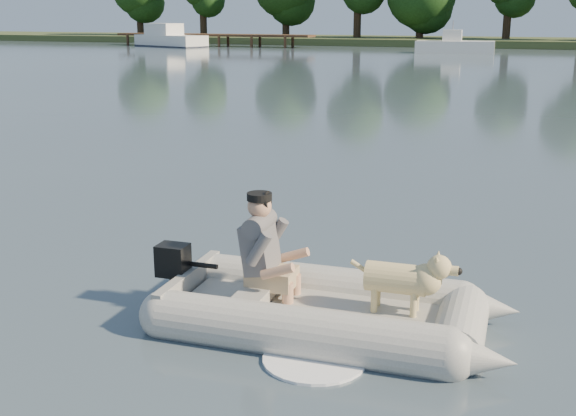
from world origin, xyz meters
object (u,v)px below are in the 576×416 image
at_px(dock, 213,40).
at_px(dinghy, 328,271).
at_px(dog, 396,283).
at_px(motorboat, 455,38).
at_px(cabin_cruiser, 170,35).
at_px(man, 262,244).

height_order(dock, dinghy, dinghy).
bearing_deg(dog, dinghy, -175.43).
bearing_deg(dock, dog, -62.05).
distance_m(dog, motorboat, 47.77).
relative_size(dock, cabin_cruiser, 2.44).
xyz_separation_m(dog, cabin_cruiser, (-30.49, 49.75, 0.48)).
bearing_deg(dog, motorboat, 94.91).
bearing_deg(cabin_cruiser, motorboat, 16.49).
bearing_deg(dock, motorboat, -11.20).
distance_m(dock, dog, 58.37).
xyz_separation_m(dog, motorboat, (-6.16, 47.37, 0.60)).
relative_size(dinghy, man, 4.19).
distance_m(man, motorboat, 47.68).
bearing_deg(motorboat, man, -88.60).
bearing_deg(man, dock, 114.31).
bearing_deg(dinghy, dock, 114.88).
bearing_deg(cabin_cruiser, man, -37.52).
distance_m(dinghy, dog, 0.61).
relative_size(dinghy, dog, 4.84).
bearing_deg(motorboat, dock, 164.28).
height_order(man, cabin_cruiser, cabin_cruiser).
xyz_separation_m(man, cabin_cruiser, (-29.23, 49.80, 0.24)).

